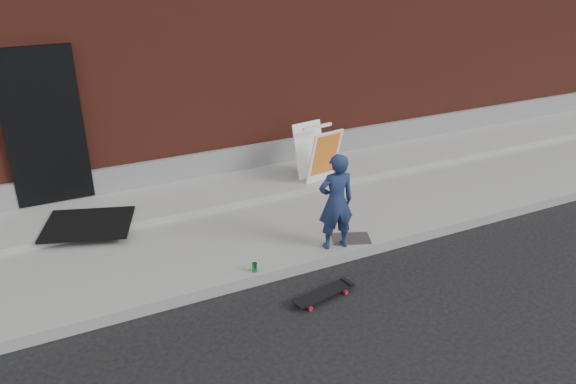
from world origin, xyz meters
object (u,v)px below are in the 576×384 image
skateboard (324,293)px  soda_can (255,267)px  child (336,202)px  pizza_sign (318,153)px

skateboard → soda_can: (-0.59, 0.66, 0.14)m
child → pizza_sign: child is taller
child → soda_can: child is taller
child → soda_can: size_ratio=11.05×
skateboard → soda_can: soda_can is taller
pizza_sign → child: bearing=-111.8°
child → skateboard: (-0.58, -0.77, -0.72)m
skateboard → soda_can: bearing=131.6°
child → skateboard: size_ratio=1.62×
child → skateboard: bearing=60.8°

